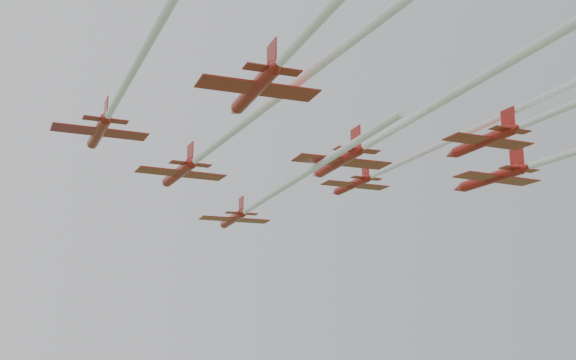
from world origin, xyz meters
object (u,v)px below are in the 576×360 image
jet_row2_left (235,130)px  jet_row3_right (550,160)px  jet_row2_right (410,158)px  jet_row3_left (122,91)px  jet_lead (260,202)px  jet_row3_mid (386,133)px

jet_row2_left → jet_row3_right: size_ratio=1.49×
jet_row2_left → jet_row2_right: jet_row2_left is taller
jet_row3_left → jet_row2_left: bearing=24.7°
jet_row3_left → jet_row3_right: jet_row3_left is taller
jet_lead → jet_row3_left: jet_row3_left is taller
jet_row3_left → jet_row3_mid: size_ratio=1.04×
jet_lead → jet_row3_right: size_ratio=1.15×
jet_row3_mid → jet_lead: bearing=94.1°
jet_row2_right → jet_row3_left: size_ratio=1.06×
jet_lead → jet_row2_right: (8.24, -18.29, 2.05)m
jet_row3_left → jet_row3_right: size_ratio=1.09×
jet_row2_left → jet_row3_left: bearing=-157.3°
jet_row3_mid → jet_row3_right: jet_row3_right is taller
jet_row2_left → jet_row3_mid: jet_row2_left is taller
jet_lead → jet_row2_left: 22.96m
jet_row2_left → jet_row2_right: 20.34m
jet_row3_mid → jet_row2_left: bearing=148.6°
jet_lead → jet_row3_left: (-23.43, -23.40, 2.06)m
jet_lead → jet_row3_mid: (-1.81, -27.85, 0.65)m
jet_row2_left → jet_row2_right: (20.31, 1.16, 0.30)m
jet_row2_right → jet_row3_right: size_ratio=1.16×
jet_row2_right → jet_row3_right: jet_row2_right is taller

